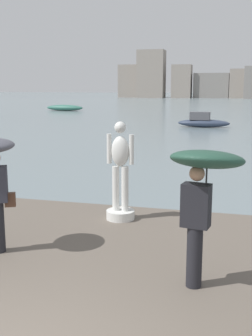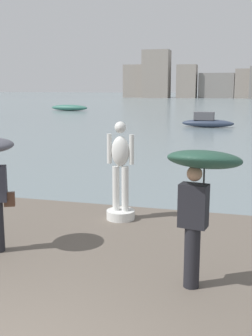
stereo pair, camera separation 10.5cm
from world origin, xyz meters
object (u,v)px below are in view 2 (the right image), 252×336
at_px(onlooker_right, 201,179).
at_px(boat_mid, 207,122).
at_px(statue_white_figure, 120,179).
at_px(boat_near, 69,108).

xyz_separation_m(onlooker_right, boat_mid, (-2.31, 28.56, -1.51)).
bearing_deg(statue_white_figure, boat_near, 114.36).
height_order(statue_white_figure, boat_mid, statue_white_figure).
distance_m(statue_white_figure, onlooker_right, 3.38).
xyz_separation_m(boat_near, boat_mid, (20.05, -19.27, 0.05)).
bearing_deg(statue_white_figure, boat_mid, 90.88).
relative_size(boat_near, boat_mid, 1.32).
relative_size(onlooker_right, boat_mid, 0.49).
bearing_deg(boat_near, boat_mid, -43.88).
height_order(statue_white_figure, onlooker_right, statue_white_figure).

